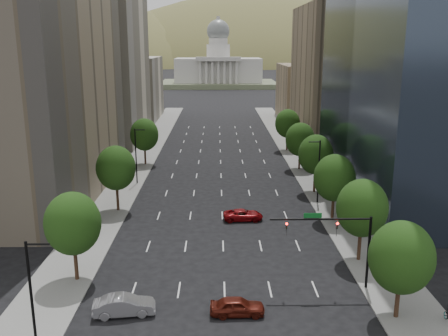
{
  "coord_description": "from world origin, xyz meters",
  "views": [
    {
      "loc": [
        -0.61,
        -10.81,
        21.88
      ],
      "look_at": [
        0.15,
        43.8,
        8.0
      ],
      "focal_mm": 39.36,
      "sensor_mm": 36.0,
      "label": 1
    }
  ],
  "objects_px": {
    "traffic_signal": "(342,236)",
    "car_silver": "(124,305)",
    "car_maroon": "(237,306)",
    "car_red_far": "(243,215)",
    "capitol": "(218,70)"
  },
  "relations": [
    {
      "from": "traffic_signal",
      "to": "car_red_far",
      "type": "bearing_deg",
      "value": 113.38
    },
    {
      "from": "car_maroon",
      "to": "car_silver",
      "type": "relative_size",
      "value": 0.89
    },
    {
      "from": "car_silver",
      "to": "car_red_far",
      "type": "xyz_separation_m",
      "value": [
        11.02,
        22.38,
        -0.14
      ]
    },
    {
      "from": "traffic_signal",
      "to": "car_silver",
      "type": "bearing_deg",
      "value": -167.63
    },
    {
      "from": "car_maroon",
      "to": "car_red_far",
      "type": "height_order",
      "value": "car_maroon"
    },
    {
      "from": "traffic_signal",
      "to": "capitol",
      "type": "xyz_separation_m",
      "value": [
        -10.53,
        219.71,
        3.4
      ]
    },
    {
      "from": "car_silver",
      "to": "car_red_far",
      "type": "distance_m",
      "value": 24.94
    },
    {
      "from": "capitol",
      "to": "car_maroon",
      "type": "bearing_deg",
      "value": -89.74
    },
    {
      "from": "car_maroon",
      "to": "car_silver",
      "type": "distance_m",
      "value": 9.38
    },
    {
      "from": "car_maroon",
      "to": "car_red_far",
      "type": "distance_m",
      "value": 22.6
    },
    {
      "from": "capitol",
      "to": "car_silver",
      "type": "bearing_deg",
      "value": -92.14
    },
    {
      "from": "capitol",
      "to": "car_silver",
      "type": "xyz_separation_m",
      "value": [
        -8.38,
        -223.85,
        -7.74
      ]
    },
    {
      "from": "traffic_signal",
      "to": "car_silver",
      "type": "height_order",
      "value": "traffic_signal"
    },
    {
      "from": "car_red_far",
      "to": "car_silver",
      "type": "bearing_deg",
      "value": 150.21
    },
    {
      "from": "traffic_signal",
      "to": "capitol",
      "type": "height_order",
      "value": "capitol"
    }
  ]
}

